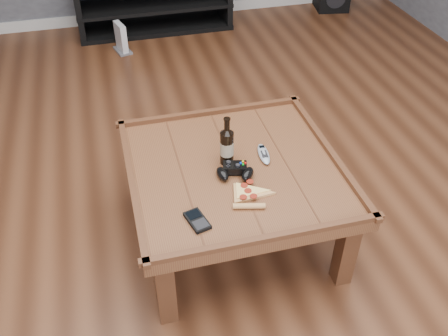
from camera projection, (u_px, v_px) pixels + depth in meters
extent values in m
plane|color=#412212|center=(233.00, 233.00, 2.65)|extent=(6.00, 6.00, 0.00)
cube|color=silver|center=(152.00, 14.00, 4.87)|extent=(5.00, 0.02, 0.10)
cube|color=#592D19|center=(234.00, 172.00, 2.39)|extent=(1.00, 1.00, 0.06)
cube|color=#422711|center=(165.00, 289.00, 2.13)|extent=(0.08, 0.08, 0.39)
cube|color=#422711|center=(346.00, 251.00, 2.30)|extent=(0.08, 0.08, 0.39)
cube|color=#422711|center=(141.00, 169.00, 2.76)|extent=(0.08, 0.08, 0.39)
cube|color=#422711|center=(283.00, 146.00, 2.93)|extent=(0.08, 0.08, 0.39)
cube|color=#422711|center=(211.00, 112.00, 2.73)|extent=(1.03, 0.03, 0.03)
cube|color=#422711|center=(267.00, 238.00, 2.00)|extent=(1.03, 0.03, 0.03)
cube|color=#422711|center=(329.00, 150.00, 2.46)|extent=(0.03, 1.03, 0.03)
cube|color=#422711|center=(132.00, 182.00, 2.27)|extent=(0.03, 1.03, 0.03)
cube|color=black|center=(154.00, 4.00, 4.58)|extent=(1.40, 0.45, 0.03)
cube|color=black|center=(156.00, 26.00, 4.71)|extent=(1.40, 0.45, 0.04)
cube|color=black|center=(79.00, 9.00, 4.43)|extent=(0.05, 0.44, 0.50)
cylinder|color=black|center=(227.00, 148.00, 2.35)|extent=(0.06, 0.06, 0.17)
cone|color=black|center=(227.00, 130.00, 2.28)|extent=(0.06, 0.06, 0.03)
cylinder|color=black|center=(227.00, 125.00, 2.26)|extent=(0.03, 0.03, 0.06)
cylinder|color=black|center=(227.00, 119.00, 2.24)|extent=(0.03, 0.03, 0.01)
cylinder|color=tan|center=(227.00, 148.00, 2.35)|extent=(0.07, 0.07, 0.07)
cube|color=black|center=(235.00, 168.00, 2.33)|extent=(0.12, 0.09, 0.04)
ellipsoid|color=black|center=(222.00, 174.00, 2.30)|extent=(0.06, 0.10, 0.04)
ellipsoid|color=black|center=(248.00, 174.00, 2.30)|extent=(0.10, 0.10, 0.04)
cylinder|color=black|center=(229.00, 162.00, 2.32)|extent=(0.02, 0.02, 0.01)
cylinder|color=black|center=(238.00, 165.00, 2.30)|extent=(0.02, 0.02, 0.01)
cylinder|color=yellow|center=(243.00, 162.00, 2.33)|extent=(0.01, 0.01, 0.01)
cylinder|color=red|center=(245.00, 163.00, 2.32)|extent=(0.01, 0.01, 0.01)
cylinder|color=#0C33CC|center=(241.00, 163.00, 2.32)|extent=(0.01, 0.01, 0.01)
cylinder|color=#0C9919|center=(243.00, 164.00, 2.31)|extent=(0.01, 0.01, 0.01)
cylinder|color=tan|center=(249.00, 206.00, 2.14)|extent=(0.14, 0.06, 0.02)
cylinder|color=maroon|center=(243.00, 197.00, 2.18)|extent=(0.03, 0.03, 0.00)
cylinder|color=maroon|center=(254.00, 196.00, 2.18)|extent=(0.03, 0.03, 0.00)
cylinder|color=maroon|center=(248.00, 191.00, 2.21)|extent=(0.03, 0.03, 0.00)
cylinder|color=maroon|center=(244.00, 185.00, 2.24)|extent=(0.03, 0.03, 0.00)
cylinder|color=maroon|center=(250.00, 182.00, 2.26)|extent=(0.03, 0.03, 0.00)
cube|color=black|center=(197.00, 221.00, 2.08)|extent=(0.10, 0.15, 0.02)
cube|color=black|center=(194.00, 214.00, 2.10)|extent=(0.07, 0.06, 0.00)
cube|color=black|center=(201.00, 224.00, 2.05)|extent=(0.07, 0.07, 0.00)
ellipsoid|color=#9AA1A7|center=(264.00, 154.00, 2.43)|extent=(0.07, 0.17, 0.02)
cube|color=black|center=(262.00, 147.00, 2.46)|extent=(0.03, 0.02, 0.00)
cube|color=black|center=(264.00, 154.00, 2.42)|extent=(0.03, 0.06, 0.00)
cube|color=slate|center=(123.00, 50.00, 4.34)|extent=(0.16, 0.22, 0.02)
cube|color=white|center=(121.00, 37.00, 4.26)|extent=(0.09, 0.18, 0.23)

